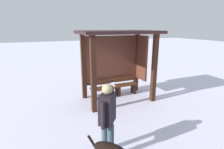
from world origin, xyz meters
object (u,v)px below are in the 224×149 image
object	(u,v)px
bench_center_inside	(126,87)
person_walking	(107,115)
bench_left_inside	(102,90)
bus_shelter	(119,50)

from	to	relation	value
bench_center_inside	person_walking	size ratio (longest dim) A/B	0.57
bench_left_inside	bench_center_inside	distance (m)	1.02
bench_center_inside	person_walking	bearing A→B (deg)	-123.16
bus_shelter	bench_left_inside	size ratio (longest dim) A/B	3.04
bench_left_inside	person_walking	world-z (taller)	person_walking
bench_center_inside	person_walking	distance (m)	3.70
bus_shelter	bench_left_inside	distance (m)	1.71
person_walking	bench_center_inside	bearing A→B (deg)	56.84
bench_left_inside	person_walking	xyz separation A→B (m)	(-0.97, -3.06, 0.64)
bus_shelter	person_walking	xyz separation A→B (m)	(-1.58, -2.89, -0.95)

